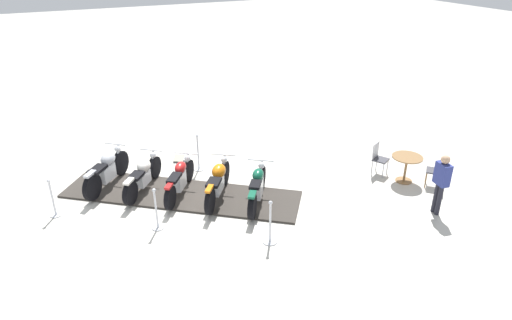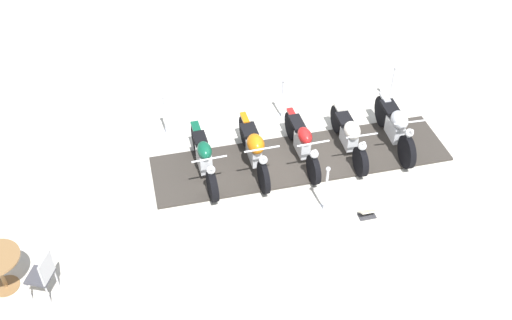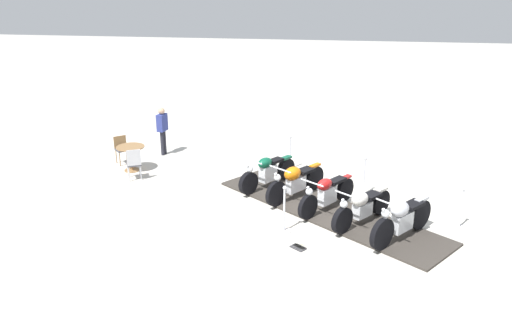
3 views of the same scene
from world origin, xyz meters
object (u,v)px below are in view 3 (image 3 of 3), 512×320
stanchion_left_mid (364,181)px  stanchion_left_rear (461,213)px  motorcycle_copper (295,181)px  motorcycle_cream (362,206)px  cafe_table (131,152)px  info_placard (298,246)px  cafe_chair_across_table (122,148)px  cafe_chair_near_table (134,162)px  motorcycle_chrome (402,219)px  stanchion_left_front (290,159)px  stanchion_right_mid (284,217)px  bystander_person (162,127)px  motorcycle_forest (267,172)px  motorcycle_maroon (327,193)px

stanchion_left_mid → stanchion_left_rear: 2.74m
motorcycle_copper → motorcycle_cream: size_ratio=1.06×
stanchion_left_mid → cafe_table: 7.03m
motorcycle_copper → motorcycle_cream: 2.12m
motorcycle_copper → info_placard: motorcycle_copper is taller
cafe_table → cafe_chair_across_table: size_ratio=0.97×
motorcycle_copper → cafe_chair_near_table: size_ratio=1.96×
stanchion_left_rear → motorcycle_cream: bearing=96.9°
motorcycle_chrome → cafe_chair_across_table: motorcycle_chrome is taller
info_placard → motorcycle_chrome: bearing=-125.3°
stanchion_left_front → cafe_chair_near_table: 4.71m
stanchion_right_mid → bystander_person: bearing=43.5°
cafe_table → motorcycle_cream: bearing=-111.0°
motorcycle_forest → cafe_chair_near_table: bearing=-55.4°
stanchion_left_mid → info_placard: stanchion_left_mid is taller
cafe_table → stanchion_left_front: bearing=-79.0°
motorcycle_chrome → stanchion_right_mid: 2.63m
motorcycle_copper → motorcycle_maroon: motorcycle_copper is taller
cafe_chair_across_table → motorcycle_copper: bearing=27.8°
stanchion_right_mid → info_placard: size_ratio=2.92×
motorcycle_forest → motorcycle_chrome: bearing=87.7°
motorcycle_cream → bystander_person: bearing=-85.8°
motorcycle_chrome → cafe_table: motorcycle_chrome is taller
stanchion_left_front → bystander_person: bystander_person is taller
motorcycle_forest → cafe_table: bearing=-64.9°
bystander_person → motorcycle_forest: bearing=-21.8°
stanchion_left_rear → motorcycle_maroon: bearing=83.5°
stanchion_left_front → cafe_table: stanchion_left_front is taller
motorcycle_maroon → stanchion_right_mid: bearing=-1.5°
motorcycle_chrome → bystander_person: bearing=-84.6°
stanchion_left_rear → cafe_chair_near_table: bearing=79.5°
motorcycle_copper → info_placard: 2.67m
motorcycle_forest → stanchion_left_front: stanchion_left_front is taller
stanchion_left_mid → motorcycle_maroon: bearing=143.1°
motorcycle_chrome → stanchion_left_front: (4.20, 2.92, -0.22)m
motorcycle_copper → motorcycle_chrome: motorcycle_chrome is taller
stanchion_left_rear → bystander_person: (4.00, 8.72, 0.59)m
motorcycle_chrome → stanchion_left_mid: motorcycle_chrome is taller
cafe_chair_across_table → bystander_person: size_ratio=0.54×
motorcycle_maroon → bystander_person: bystander_person is taller
motorcycle_copper → bystander_person: (3.01, 4.71, 0.42)m
motorcycle_chrome → cafe_chair_near_table: bearing=-69.7°
motorcycle_copper → stanchion_right_mid: bearing=33.3°
motorcycle_chrome → stanchion_left_mid: 2.66m
stanchion_right_mid → stanchion_left_front: 4.18m
motorcycle_chrome → cafe_chair_near_table: (2.54, 7.32, -0.01)m
cafe_chair_near_table → cafe_table: bearing=0.0°
motorcycle_forest → stanchion_left_rear: 5.11m
motorcycle_chrome → motorcycle_cream: bearing=-87.2°
cafe_table → bystander_person: 1.74m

